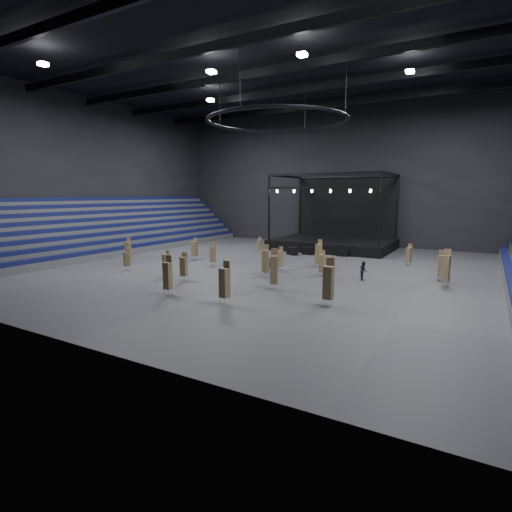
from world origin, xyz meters
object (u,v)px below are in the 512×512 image
Objects in this scene: chair_stack_14 at (274,269)px; chair_stack_15 at (265,260)px; chair_stack_10 at (168,275)px; chair_stack_4 at (441,265)px; chair_stack_11 at (184,266)px; man_center at (267,263)px; flight_case_left at (292,251)px; flight_case_right at (343,253)px; chair_stack_3 at (259,244)px; chair_stack_0 at (195,248)px; chair_stack_6 at (329,282)px; chair_stack_12 at (225,282)px; chair_stack_13 at (446,268)px; chair_stack_17 at (319,253)px; crew_member at (364,271)px; chair_stack_9 at (127,259)px; flight_case_mid at (308,251)px; chair_stack_8 at (409,254)px; chair_stack_2 at (213,253)px; chair_stack_1 at (322,263)px; chair_stack_7 at (280,258)px; chair_stack_5 at (128,250)px; stage at (335,237)px; chair_stack_16 at (166,262)px.

chair_stack_14 is 4.39m from chair_stack_15.
chair_stack_4 is at bearing 36.54° from chair_stack_10.
man_center is (4.25, 5.91, -0.28)m from chair_stack_11.
flight_case_left is 16.69m from chair_stack_11.
chair_stack_3 is at bearing -165.66° from flight_case_right.
chair_stack_0 is 0.78× the size of chair_stack_14.
chair_stack_12 is (-5.74, -2.73, -0.13)m from chair_stack_6.
chair_stack_6 is 9.40m from chair_stack_15.
chair_stack_17 is at bearing 174.45° from chair_stack_13.
chair_stack_6 is at bearing -50.28° from chair_stack_17.
chair_stack_4 is 6.09m from crew_member.
chair_stack_9 is 12.71m from chair_stack_15.
chair_stack_8 reaches higher than flight_case_mid.
man_center is at bearing 40.04° from chair_stack_11.
chair_stack_14 reaches higher than chair_stack_2.
chair_stack_9 reaches higher than flight_case_right.
chair_stack_13 is at bearing -83.80° from chair_stack_4.
chair_stack_8 is (5.40, 8.95, -0.05)m from chair_stack_1.
chair_stack_7 reaches higher than chair_stack_3.
flight_case_left is at bearing 86.54° from chair_stack_14.
chair_stack_5 is at bearing 163.38° from chair_stack_15.
chair_stack_7 is at bearing 89.69° from chair_stack_14.
chair_stack_9 is (-11.90, -6.80, -0.10)m from chair_stack_7.
chair_stack_16 is at bearing -105.41° from stage.
chair_stack_0 reaches higher than chair_stack_8.
chair_stack_9 is at bearing -165.36° from chair_stack_16.
crew_member is (8.14, -16.88, -0.70)m from stage.
chair_stack_16 is at bearing -117.54° from chair_stack_17.
chair_stack_12 is 10.19m from chair_stack_16.
chair_stack_7 is at bearing 168.84° from chair_stack_1.
chair_stack_8 reaches higher than chair_stack_3.
chair_stack_10 is (-2.64, -11.62, 0.24)m from chair_stack_7.
chair_stack_15 is at bearing 103.03° from chair_stack_14.
chair_stack_10 reaches higher than chair_stack_5.
chair_stack_7 is (1.42, -10.02, 0.68)m from flight_case_mid.
chair_stack_7 is 11.92m from chair_stack_10.
chair_stack_15 reaches higher than flight_case_right.
stage is at bearing 74.59° from chair_stack_14.
chair_stack_6 is 1.01× the size of chair_stack_14.
chair_stack_10 reaches higher than chair_stack_3.
chair_stack_13 is (13.46, 0.38, 0.30)m from chair_stack_7.
chair_stack_2 is 1.17× the size of chair_stack_9.
chair_stack_3 is at bearing 166.69° from chair_stack_13.
chair_stack_9 reaches higher than flight_case_mid.
flight_case_right is at bearing 3.53° from crew_member.
chair_stack_8 is (16.21, 9.41, -0.08)m from chair_stack_2.
chair_stack_14 reaches higher than chair_stack_8.
chair_stack_1 reaches higher than chair_stack_9.
chair_stack_0 is 1.07× the size of chair_stack_7.
chair_stack_15 is at bearing 108.77° from chair_stack_12.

